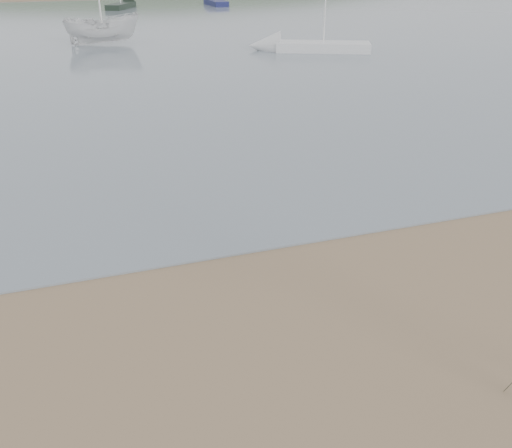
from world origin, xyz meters
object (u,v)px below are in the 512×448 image
object	(u,v)px
sailboat_white_near	(291,46)
boat_white	(100,5)
sailboat_blue_far	(212,2)
sailboat_dark_mid	(126,4)

from	to	relation	value
sailboat_white_near	boat_white	bearing A→B (deg)	148.86
sailboat_blue_far	sailboat_white_near	bearing A→B (deg)	-95.90
sailboat_white_near	sailboat_dark_mid	bearing A→B (deg)	101.03
sailboat_dark_mid	sailboat_blue_far	size ratio (longest dim) A/B	1.01
sailboat_blue_far	sailboat_dark_mid	bearing A→B (deg)	-175.58
sailboat_dark_mid	boat_white	bearing A→B (deg)	-99.49
boat_white	sailboat_blue_far	size ratio (longest dim) A/B	0.76
sailboat_white_near	sailboat_blue_far	size ratio (longest dim) A/B	1.18
sailboat_dark_mid	sailboat_blue_far	world-z (taller)	sailboat_dark_mid
boat_white	sailboat_dark_mid	bearing A→B (deg)	-10.60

